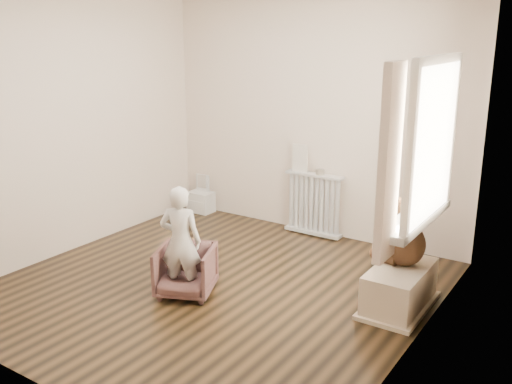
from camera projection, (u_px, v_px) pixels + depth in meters
The scene contains 18 objects.
floor at pixel (215, 286), 5.13m from camera, with size 3.60×3.60×0.01m, color black.
back_wall at pixel (313, 118), 6.21m from camera, with size 3.60×0.02×2.60m, color #F1EACE.
front_wall at pixel (23, 194), 3.32m from camera, with size 3.60×0.02×2.60m, color #F1EACE.
left_wall at pixel (70, 125), 5.72m from camera, with size 0.02×3.60×2.60m, color #F1EACE.
right_wall at pixel (424, 173), 3.82m from camera, with size 0.02×3.60×2.60m, color #F1EACE.
window at pixel (434, 143), 4.04m from camera, with size 0.03×0.90×1.10m, color white.
window_sill at pixel (415, 218), 4.24m from camera, with size 0.22×1.10×0.06m, color silver.
curtain_left at pixel (389, 165), 3.65m from camera, with size 0.06×0.26×1.30m, color beige.
curtain_right at pixel (441, 138), 4.57m from camera, with size 0.06×0.26×1.30m, color beige.
radiator at pixel (314, 202), 6.31m from camera, with size 0.67×0.13×0.71m, color silver.
paper_doll at pixel (300, 158), 6.28m from camera, with size 0.18×0.02×0.31m, color beige.
tin_a at pixel (320, 172), 6.18m from camera, with size 0.10×0.10×0.06m, color #A59E8C.
toy_vanity at pixel (201, 191), 7.15m from camera, with size 0.30×0.22×0.47m, color silver.
armchair at pixel (186, 271), 4.92m from camera, with size 0.47×0.48×0.44m, color brown.
child at pixel (181, 241), 4.80m from camera, with size 0.35×0.23×0.97m, color beige.
toy_bench at pixel (400, 285), 4.69m from camera, with size 0.40×0.76×0.36m, color beige.
teddy_bear at pixel (406, 228), 4.64m from camera, with size 0.45×0.34×0.55m, color #352012, non-canonical shape.
plush_cat at pixel (418, 199), 4.27m from camera, with size 0.17×0.28×0.24m, color slate, non-canonical shape.
Camera 1 is at (2.90, -3.71, 2.23)m, focal length 40.00 mm.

